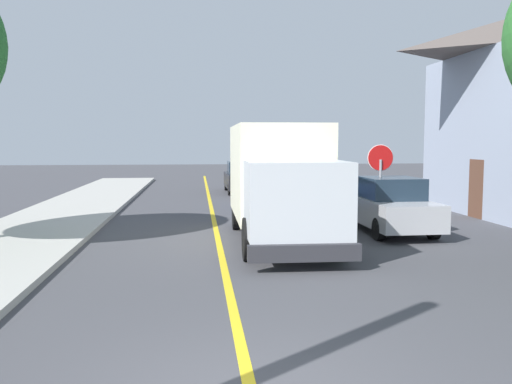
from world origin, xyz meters
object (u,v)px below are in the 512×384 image
at_px(parked_car_mid, 243,178).
at_px(stop_sign, 380,171).
at_px(parked_car_near, 274,189).
at_px(box_truck, 279,177).
at_px(parked_van_across, 389,206).

relative_size(parked_car_mid, stop_sign, 1.67).
height_order(parked_car_near, parked_car_mid, same).
xyz_separation_m(parked_car_near, parked_car_mid, (-0.72, 6.95, 0.00)).
distance_m(box_truck, parked_van_across, 3.77).
distance_m(box_truck, parked_car_near, 7.44).
distance_m(parked_car_near, parked_van_across, 6.85).
distance_m(parked_van_across, stop_sign, 1.10).
xyz_separation_m(parked_car_near, parked_van_across, (2.61, -6.33, 0.00)).
relative_size(parked_car_mid, parked_van_across, 1.00).
bearing_deg(parked_car_mid, parked_car_near, -84.12).
xyz_separation_m(parked_car_mid, stop_sign, (3.05, -13.25, 1.06)).
height_order(box_truck, parked_van_across, box_truck).
bearing_deg(box_truck, stop_sign, 17.71).
height_order(parked_car_near, stop_sign, stop_sign).
bearing_deg(parked_car_near, parked_van_across, -67.64).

